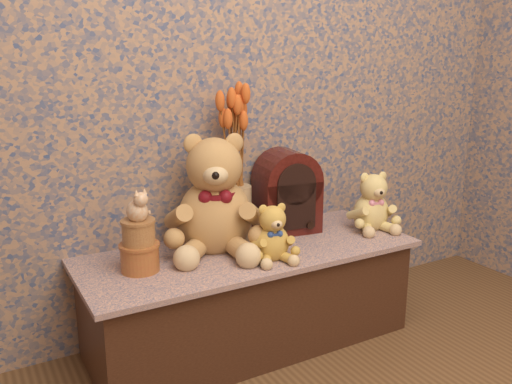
{
  "coord_description": "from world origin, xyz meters",
  "views": [
    {
      "loc": [
        -0.94,
        -0.47,
        1.14
      ],
      "look_at": [
        0.0,
        1.2,
        0.64
      ],
      "focal_mm": 37.86,
      "sensor_mm": 36.0,
      "label": 1
    }
  ],
  "objects_px": {
    "teddy_large": "(214,188)",
    "teddy_medium": "(272,229)",
    "biscuit_tin_lower": "(140,258)",
    "teddy_small": "(372,198)",
    "cat_figurine": "(137,204)",
    "cathedral_radio": "(287,191)",
    "ceramic_vase": "(235,212)"
  },
  "relations": [
    {
      "from": "cathedral_radio",
      "to": "teddy_medium",
      "type": "bearing_deg",
      "value": -124.65
    },
    {
      "from": "teddy_medium",
      "to": "biscuit_tin_lower",
      "type": "bearing_deg",
      "value": 175.8
    },
    {
      "from": "teddy_small",
      "to": "cathedral_radio",
      "type": "xyz_separation_m",
      "value": [
        -0.33,
        0.16,
        0.04
      ]
    },
    {
      "from": "teddy_large",
      "to": "teddy_small",
      "type": "height_order",
      "value": "teddy_large"
    },
    {
      "from": "teddy_small",
      "to": "cat_figurine",
      "type": "distance_m",
      "value": 1.02
    },
    {
      "from": "teddy_large",
      "to": "cat_figurine",
      "type": "height_order",
      "value": "teddy_large"
    },
    {
      "from": "teddy_small",
      "to": "ceramic_vase",
      "type": "relative_size",
      "value": 1.22
    },
    {
      "from": "teddy_large",
      "to": "biscuit_tin_lower",
      "type": "distance_m",
      "value": 0.39
    },
    {
      "from": "cathedral_radio",
      "to": "cat_figurine",
      "type": "distance_m",
      "value": 0.7
    },
    {
      "from": "cathedral_radio",
      "to": "cat_figurine",
      "type": "bearing_deg",
      "value": -162.28
    },
    {
      "from": "teddy_small",
      "to": "teddy_large",
      "type": "bearing_deg",
      "value": -174.5
    },
    {
      "from": "teddy_medium",
      "to": "cat_figurine",
      "type": "xyz_separation_m",
      "value": [
        -0.46,
        0.12,
        0.13
      ]
    },
    {
      "from": "teddy_small",
      "to": "cathedral_radio",
      "type": "distance_m",
      "value": 0.37
    },
    {
      "from": "teddy_small",
      "to": "cat_figurine",
      "type": "xyz_separation_m",
      "value": [
        -1.01,
        0.03,
        0.11
      ]
    },
    {
      "from": "teddy_small",
      "to": "cat_figurine",
      "type": "bearing_deg",
      "value": -167.34
    },
    {
      "from": "teddy_large",
      "to": "teddy_medium",
      "type": "distance_m",
      "value": 0.27
    },
    {
      "from": "ceramic_vase",
      "to": "cathedral_radio",
      "type": "bearing_deg",
      "value": -4.46
    },
    {
      "from": "teddy_small",
      "to": "cathedral_radio",
      "type": "relative_size",
      "value": 0.77
    },
    {
      "from": "teddy_large",
      "to": "teddy_medium",
      "type": "height_order",
      "value": "teddy_large"
    },
    {
      "from": "cathedral_radio",
      "to": "biscuit_tin_lower",
      "type": "bearing_deg",
      "value": -162.28
    },
    {
      "from": "cat_figurine",
      "to": "cathedral_radio",
      "type": "bearing_deg",
      "value": -1.75
    },
    {
      "from": "teddy_large",
      "to": "ceramic_vase",
      "type": "bearing_deg",
      "value": 51.38
    },
    {
      "from": "cathedral_radio",
      "to": "biscuit_tin_lower",
      "type": "xyz_separation_m",
      "value": [
        -0.68,
        -0.12,
        -0.13
      ]
    },
    {
      "from": "biscuit_tin_lower",
      "to": "cat_figurine",
      "type": "bearing_deg",
      "value": 0.0
    },
    {
      "from": "teddy_small",
      "to": "biscuit_tin_lower",
      "type": "relative_size",
      "value": 2.01
    },
    {
      "from": "teddy_large",
      "to": "teddy_medium",
      "type": "xyz_separation_m",
      "value": [
        0.13,
        -0.2,
        -0.13
      ]
    },
    {
      "from": "teddy_large",
      "to": "teddy_small",
      "type": "distance_m",
      "value": 0.7
    },
    {
      "from": "teddy_medium",
      "to": "biscuit_tin_lower",
      "type": "distance_m",
      "value": 0.48
    },
    {
      "from": "teddy_medium",
      "to": "cat_figurine",
      "type": "relative_size",
      "value": 1.91
    },
    {
      "from": "teddy_medium",
      "to": "biscuit_tin_lower",
      "type": "xyz_separation_m",
      "value": [
        -0.46,
        0.12,
        -0.06
      ]
    },
    {
      "from": "teddy_small",
      "to": "cathedral_radio",
      "type": "bearing_deg",
      "value": 169.36
    },
    {
      "from": "biscuit_tin_lower",
      "to": "teddy_medium",
      "type": "bearing_deg",
      "value": -15.06
    }
  ]
}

